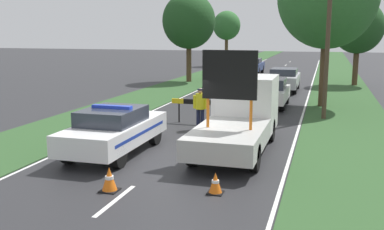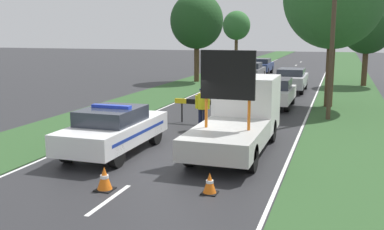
{
  "view_description": "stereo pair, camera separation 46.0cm",
  "coord_description": "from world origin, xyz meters",
  "px_view_note": "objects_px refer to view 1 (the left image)",
  "views": [
    {
      "loc": [
        4.62,
        -13.05,
        3.94
      ],
      "look_at": [
        0.26,
        1.56,
        1.1
      ],
      "focal_mm": 42.0,
      "sensor_mm": 36.0,
      "label": 1
    },
    {
      "loc": [
        5.06,
        -12.92,
        3.94
      ],
      "look_at": [
        0.26,
        1.56,
        1.1
      ],
      "focal_mm": 42.0,
      "sensor_mm": 36.0,
      "label": 2
    }
  ],
  "objects_px": {
    "roadside_tree_mid_left": "(358,27)",
    "traffic_cone_near_police": "(267,118)",
    "traffic_cone_behind_barrier": "(215,183)",
    "utility_pole": "(328,28)",
    "queued_car_suv_grey": "(242,71)",
    "roadside_tree_near_right": "(227,26)",
    "traffic_cone_centre_front": "(109,179)",
    "work_truck": "(240,114)",
    "traffic_cone_near_truck": "(129,127)",
    "road_barrier": "(207,104)",
    "queued_car_van_white": "(269,92)",
    "queued_car_hatch_blue": "(251,66)",
    "police_officer": "(200,105)",
    "queued_car_sedan_silver": "(284,79)",
    "pedestrian_civilian": "(227,105)",
    "police_car": "(114,129)",
    "roadside_tree_mid_right": "(189,21)"
  },
  "relations": [
    {
      "from": "roadside_tree_mid_left",
      "to": "traffic_cone_near_police",
      "type": "bearing_deg",
      "value": -104.73
    },
    {
      "from": "traffic_cone_behind_barrier",
      "to": "utility_pole",
      "type": "distance_m",
      "value": 11.66
    },
    {
      "from": "queued_car_suv_grey",
      "to": "roadside_tree_near_right",
      "type": "height_order",
      "value": "roadside_tree_near_right"
    },
    {
      "from": "traffic_cone_centre_front",
      "to": "roadside_tree_near_right",
      "type": "xyz_separation_m",
      "value": [
        -6.16,
        41.88,
        4.3
      ]
    },
    {
      "from": "queued_car_suv_grey",
      "to": "roadside_tree_near_right",
      "type": "distance_m",
      "value": 16.26
    },
    {
      "from": "traffic_cone_centre_front",
      "to": "work_truck",
      "type": "bearing_deg",
      "value": 66.5
    },
    {
      "from": "traffic_cone_near_truck",
      "to": "roadside_tree_near_right",
      "type": "relative_size",
      "value": 0.09
    },
    {
      "from": "road_barrier",
      "to": "queued_car_suv_grey",
      "type": "bearing_deg",
      "value": 98.81
    },
    {
      "from": "traffic_cone_centre_front",
      "to": "traffic_cone_near_truck",
      "type": "bearing_deg",
      "value": 110.12
    },
    {
      "from": "traffic_cone_centre_front",
      "to": "traffic_cone_behind_barrier",
      "type": "relative_size",
      "value": 1.15
    },
    {
      "from": "utility_pole",
      "to": "road_barrier",
      "type": "bearing_deg",
      "value": -152.18
    },
    {
      "from": "utility_pole",
      "to": "queued_car_van_white",
      "type": "bearing_deg",
      "value": 135.6
    },
    {
      "from": "work_truck",
      "to": "queued_car_hatch_blue",
      "type": "height_order",
      "value": "work_truck"
    },
    {
      "from": "police_officer",
      "to": "roadside_tree_mid_left",
      "type": "xyz_separation_m",
      "value": [
        6.9,
        17.93,
        3.25
      ]
    },
    {
      "from": "traffic_cone_behind_barrier",
      "to": "queued_car_sedan_silver",
      "type": "height_order",
      "value": "queued_car_sedan_silver"
    },
    {
      "from": "traffic_cone_near_police",
      "to": "roadside_tree_near_right",
      "type": "distance_m",
      "value": 34.31
    },
    {
      "from": "queued_car_sedan_silver",
      "to": "queued_car_suv_grey",
      "type": "relative_size",
      "value": 1.11
    },
    {
      "from": "traffic_cone_near_truck",
      "to": "utility_pole",
      "type": "xyz_separation_m",
      "value": [
        7.25,
        5.35,
        3.82
      ]
    },
    {
      "from": "queued_car_van_white",
      "to": "roadside_tree_mid_left",
      "type": "height_order",
      "value": "roadside_tree_mid_left"
    },
    {
      "from": "traffic_cone_near_police",
      "to": "queued_car_van_white",
      "type": "xyz_separation_m",
      "value": [
        -0.6,
        5.12,
        0.45
      ]
    },
    {
      "from": "pedestrian_civilian",
      "to": "queued_car_van_white",
      "type": "bearing_deg",
      "value": 91.53
    },
    {
      "from": "police_car",
      "to": "queued_car_suv_grey",
      "type": "relative_size",
      "value": 1.17
    },
    {
      "from": "roadside_tree_near_right",
      "to": "roadside_tree_mid_left",
      "type": "xyz_separation_m",
      "value": [
        13.29,
        -16.32,
        -0.34
      ]
    },
    {
      "from": "work_truck",
      "to": "roadside_tree_mid_right",
      "type": "height_order",
      "value": "roadside_tree_mid_right"
    },
    {
      "from": "police_car",
      "to": "roadside_tree_mid_right",
      "type": "bearing_deg",
      "value": 104.43
    },
    {
      "from": "roadside_tree_mid_left",
      "to": "queued_car_hatch_blue",
      "type": "bearing_deg",
      "value": 141.47
    },
    {
      "from": "queued_car_sedan_silver",
      "to": "utility_pole",
      "type": "bearing_deg",
      "value": 105.65
    },
    {
      "from": "road_barrier",
      "to": "queued_car_sedan_silver",
      "type": "distance_m",
      "value": 12.31
    },
    {
      "from": "traffic_cone_centre_front",
      "to": "traffic_cone_near_truck",
      "type": "relative_size",
      "value": 1.14
    },
    {
      "from": "roadside_tree_mid_left",
      "to": "police_car",
      "type": "bearing_deg",
      "value": -111.09
    },
    {
      "from": "police_car",
      "to": "road_barrier",
      "type": "distance_m",
      "value": 5.76
    },
    {
      "from": "work_truck",
      "to": "queued_car_hatch_blue",
      "type": "xyz_separation_m",
      "value": [
        -4.01,
        27.29,
        -0.36
      ]
    },
    {
      "from": "traffic_cone_near_police",
      "to": "queued_car_suv_grey",
      "type": "xyz_separation_m",
      "value": [
        -4.3,
        17.75,
        0.44
      ]
    },
    {
      "from": "traffic_cone_behind_barrier",
      "to": "roadside_tree_near_right",
      "type": "distance_m",
      "value": 42.42
    },
    {
      "from": "queued_car_van_white",
      "to": "roadside_tree_near_right",
      "type": "xyz_separation_m",
      "value": [
        -8.35,
        27.74,
        3.81
      ]
    },
    {
      "from": "utility_pole",
      "to": "roadside_tree_near_right",
      "type": "bearing_deg",
      "value": 110.17
    },
    {
      "from": "road_barrier",
      "to": "traffic_cone_centre_front",
      "type": "relative_size",
      "value": 5.24
    },
    {
      "from": "traffic_cone_centre_front",
      "to": "roadside_tree_mid_left",
      "type": "distance_m",
      "value": 26.83
    },
    {
      "from": "pedestrian_civilian",
      "to": "traffic_cone_centre_front",
      "type": "bearing_deg",
      "value": -85.89
    },
    {
      "from": "queued_car_sedan_silver",
      "to": "queued_car_hatch_blue",
      "type": "xyz_separation_m",
      "value": [
        -4.08,
        11.7,
        -0.01
      ]
    },
    {
      "from": "queued_car_suv_grey",
      "to": "police_car",
      "type": "bearing_deg",
      "value": 90.13
    },
    {
      "from": "utility_pole",
      "to": "pedestrian_civilian",
      "type": "bearing_deg",
      "value": -143.85
    },
    {
      "from": "traffic_cone_near_police",
      "to": "roadside_tree_near_right",
      "type": "height_order",
      "value": "roadside_tree_near_right"
    },
    {
      "from": "traffic_cone_near_truck",
      "to": "roadside_tree_near_right",
      "type": "xyz_separation_m",
      "value": [
        -3.96,
        35.89,
        4.34
      ]
    },
    {
      "from": "work_truck",
      "to": "roadside_tree_mid_right",
      "type": "bearing_deg",
      "value": -68.47
    },
    {
      "from": "utility_pole",
      "to": "roadside_tree_mid_right",
      "type": "bearing_deg",
      "value": 128.6
    },
    {
      "from": "police_officer",
      "to": "queued_car_van_white",
      "type": "height_order",
      "value": "police_officer"
    },
    {
      "from": "police_officer",
      "to": "roadside_tree_near_right",
      "type": "distance_m",
      "value": 35.03
    },
    {
      "from": "traffic_cone_centre_front",
      "to": "traffic_cone_behind_barrier",
      "type": "xyz_separation_m",
      "value": [
        2.58,
        0.59,
        -0.04
      ]
    },
    {
      "from": "utility_pole",
      "to": "traffic_cone_centre_front",
      "type": "bearing_deg",
      "value": -114.08
    }
  ]
}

